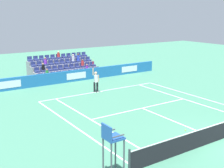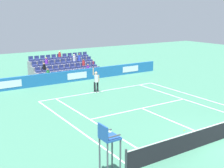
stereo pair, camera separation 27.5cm
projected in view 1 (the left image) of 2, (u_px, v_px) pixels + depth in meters
The scene contains 15 objects.
ground_plane at pixel (219, 140), 15.69m from camera, with size 80.00×80.00×0.00m, color #47896B.
line_baseline at pixel (101, 91), 25.30m from camera, with size 10.97×0.10×0.01m, color white.
line_service at pixel (142, 108), 20.87m from camera, with size 8.23×0.10×0.01m, color white.
line_centre_service at pixel (175, 122), 18.28m from camera, with size 0.10×6.40×0.01m, color white.
line_singles_sideline_left at pixel (95, 122), 18.28m from camera, with size 0.10×11.89×0.01m, color white.
line_singles_sideline_right at pixel (188, 100), 22.72m from camera, with size 0.10×11.89×0.01m, color white.
line_doubles_sideline_left at pixel (74, 126), 17.54m from camera, with size 0.10×11.89×0.01m, color white.
line_doubles_sideline_right at pixel (200, 97), 23.46m from camera, with size 0.10×11.89×0.01m, color white.
line_centre_mark at pixel (101, 91), 25.22m from camera, with size 0.10×0.20×0.01m, color white.
sponsor_barrier at pixel (76, 76), 28.88m from camera, with size 19.25×0.22×1.10m.
tennis_net at pixel (220, 131), 15.58m from camera, with size 11.97×0.10×1.07m.
tennis_player at pixel (96, 81), 24.66m from camera, with size 0.51×0.42×2.85m.
umpire_chair at pixel (112, 143), 11.74m from camera, with size 0.70×0.70×2.34m.
stadium_stand at pixel (63, 69), 31.23m from camera, with size 6.82×3.80×2.51m.
loose_tennis_ball at pixel (185, 130), 16.90m from camera, with size 0.07×0.07×0.07m, color #D1E533.
Camera 1 is at (12.79, 8.97, 6.57)m, focal length 47.85 mm.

